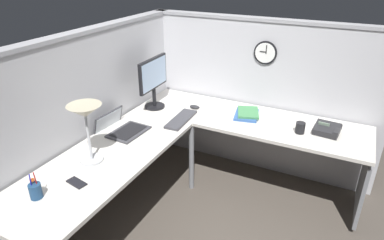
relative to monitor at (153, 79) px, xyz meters
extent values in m
plane|color=#4C443D|center=(-0.30, -0.64, -1.02)|extent=(6.80, 6.80, 0.00)
cube|color=#B2B2B7|center=(-0.66, 0.23, -0.25)|extent=(2.57, 0.10, 1.55)
cube|color=#939399|center=(-0.66, 0.23, 0.54)|extent=(2.57, 0.12, 0.03)
cube|color=#B2B2B7|center=(0.57, -0.90, -0.25)|extent=(0.10, 2.37, 1.55)
cube|color=#939399|center=(0.57, -0.90, 0.54)|extent=(0.12, 2.37, 0.03)
cube|color=beige|center=(-0.67, -0.17, -0.31)|extent=(2.35, 0.66, 0.03)
cube|color=beige|center=(0.17, -1.24, -0.31)|extent=(0.66, 1.49, 0.03)
cylinder|color=slate|center=(-0.14, -0.48, -0.67)|extent=(0.05, 0.05, 0.70)
cube|color=slate|center=(0.17, -1.97, -0.67)|extent=(0.58, 0.03, 0.60)
cylinder|color=black|center=(0.00, 0.00, -0.28)|extent=(0.20, 0.20, 0.02)
cylinder|color=black|center=(0.00, 0.00, -0.18)|extent=(0.04, 0.04, 0.20)
cube|color=black|center=(0.00, 0.00, 0.06)|extent=(0.46, 0.04, 0.30)
cube|color=#99B2D1|center=(0.00, -0.02, 0.06)|extent=(0.42, 0.02, 0.26)
cube|color=#38383D|center=(-0.57, -0.09, -0.29)|extent=(0.35, 0.26, 0.02)
cube|color=black|center=(-0.57, -0.09, -0.28)|extent=(0.30, 0.19, 0.00)
cube|color=#38383D|center=(-0.55, 0.13, -0.25)|extent=(0.34, 0.09, 0.22)
cube|color=silver|center=(-0.55, 0.13, -0.25)|extent=(0.31, 0.07, 0.18)
cube|color=#38383D|center=(-0.15, -0.38, -0.28)|extent=(0.44, 0.16, 0.02)
ellipsoid|color=#232326|center=(0.15, -0.37, -0.28)|extent=(0.06, 0.10, 0.03)
cylinder|color=#B7BABF|center=(-1.04, -0.11, -0.29)|extent=(0.17, 0.17, 0.02)
cylinder|color=#B7BABF|center=(-1.04, -0.11, -0.09)|extent=(0.02, 0.02, 0.38)
cone|color=#B2A88C|center=(-1.04, -0.11, 0.11)|extent=(0.24, 0.24, 0.09)
cylinder|color=navy|center=(-1.53, -0.09, -0.24)|extent=(0.08, 0.08, 0.10)
cylinder|color=#1E1EB2|center=(-1.54, -0.09, -0.18)|extent=(0.01, 0.02, 0.13)
cylinder|color=#B21E1E|center=(-1.52, -0.10, -0.18)|extent=(0.01, 0.02, 0.13)
cylinder|color=#D8591E|center=(-1.53, -0.08, -0.17)|extent=(0.03, 0.03, 0.01)
cube|color=black|center=(-1.31, -0.21, -0.29)|extent=(0.09, 0.15, 0.01)
cube|color=#232326|center=(0.17, -1.61, -0.26)|extent=(0.21, 0.22, 0.10)
cube|color=#8CA58C|center=(0.17, -1.58, -0.22)|extent=(0.02, 0.09, 0.04)
cube|color=#232326|center=(0.16, -1.69, -0.24)|extent=(0.19, 0.06, 0.04)
cube|color=#335999|center=(0.21, -0.89, -0.28)|extent=(0.32, 0.26, 0.02)
cube|color=#3F7F4C|center=(0.22, -0.90, -0.26)|extent=(0.31, 0.27, 0.02)
cylinder|color=black|center=(0.09, -1.40, -0.25)|extent=(0.08, 0.08, 0.10)
cylinder|color=black|center=(0.52, -0.93, 0.25)|extent=(0.03, 0.22, 0.22)
cylinder|color=white|center=(0.50, -0.93, 0.25)|extent=(0.00, 0.19, 0.19)
cube|color=black|center=(0.50, -0.91, 0.26)|extent=(0.00, 0.06, 0.01)
cube|color=black|center=(0.50, -0.94, 0.28)|extent=(0.00, 0.01, 0.08)
camera|label=1|loc=(-2.62, -1.72, 1.07)|focal=31.78mm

